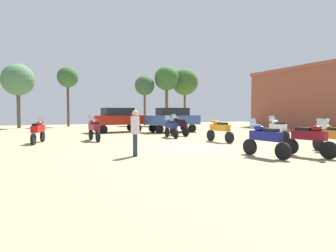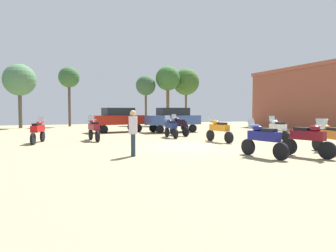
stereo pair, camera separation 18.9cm
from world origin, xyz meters
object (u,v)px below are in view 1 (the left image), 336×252
object	(u,v)px
motorcycle_1	(171,127)
motorcycle_4	(330,136)
motorcycle_5	(265,138)
motorcycle_9	(219,129)
motorcycle_11	(179,125)
tree_5	(167,79)
car_2	(118,118)
tree_6	(145,86)
motorcycle_6	(278,128)
tree_4	(18,80)
car_1	(172,118)
tree_2	(185,82)
motorcycle_12	(38,130)
motorcycle_10	(94,129)
motorcycle_7	(310,138)
tree_1	(68,78)
person_1	(135,129)

from	to	relation	value
motorcycle_1	motorcycle_4	size ratio (longest dim) A/B	0.98
motorcycle_5	motorcycle_9	distance (m)	5.62
motorcycle_5	motorcycle_11	bearing A→B (deg)	73.83
motorcycle_5	tree_5	world-z (taller)	tree_5
car_2	tree_6	xyz separation A→B (m)	(5.49, 9.88, 3.51)
tree_5	motorcycle_11	bearing A→B (deg)	-108.56
motorcycle_5	motorcycle_4	bearing A→B (deg)	-11.70
motorcycle_6	tree_4	xyz separation A→B (m)	(-15.34, 19.38, 4.08)
car_1	tree_2	size ratio (longest dim) A/B	0.62
car_1	car_2	size ratio (longest dim) A/B	0.97
motorcycle_9	motorcycle_6	bearing A→B (deg)	-17.29
motorcycle_4	motorcycle_5	size ratio (longest dim) A/B	0.98
motorcycle_12	tree_5	bearing A→B (deg)	63.81
motorcycle_9	car_1	world-z (taller)	car_1
motorcycle_6	motorcycle_10	xyz separation A→B (m)	(-10.22, 3.90, 0.01)
motorcycle_10	car_2	distance (m)	7.02
motorcycle_6	motorcycle_9	size ratio (longest dim) A/B	0.94
tree_5	motorcycle_7	bearing A→B (deg)	-99.15
motorcycle_1	motorcycle_7	world-z (taller)	motorcycle_7
tree_4	tree_1	bearing A→B (deg)	17.04
motorcycle_4	motorcycle_7	distance (m)	1.83
motorcycle_1	motorcycle_5	world-z (taller)	motorcycle_5
tree_2	tree_4	size ratio (longest dim) A/B	1.09
motorcycle_7	tree_6	distance (m)	25.98
motorcycle_12	tree_1	size ratio (longest dim) A/B	0.34
motorcycle_11	car_1	xyz separation A→B (m)	(0.88, 3.25, 0.43)
tree_1	tree_2	world-z (taller)	tree_2
motorcycle_1	motorcycle_10	bearing A→B (deg)	-178.35
motorcycle_4	car_1	distance (m)	13.58
motorcycle_4	tree_4	xyz separation A→B (m)	(-13.73, 24.31, 4.08)
motorcycle_4	tree_5	world-z (taller)	tree_5
person_1	tree_1	bearing A→B (deg)	4.33
motorcycle_1	motorcycle_6	world-z (taller)	same
motorcycle_5	tree_1	distance (m)	26.71
motorcycle_10	tree_5	xyz separation A→B (m)	(10.86, 15.48, 4.79)
motorcycle_11	car_1	distance (m)	3.40
motorcycle_10	tree_6	world-z (taller)	tree_6
motorcycle_1	motorcycle_6	distance (m)	6.61
motorcycle_4	car_1	bearing A→B (deg)	107.53
tree_5	tree_6	world-z (taller)	tree_5
car_2	tree_5	distance (m)	12.86
motorcycle_10	motorcycle_12	bearing A→B (deg)	176.33
tree_6	motorcycle_4	bearing A→B (deg)	-89.40
tree_1	tree_2	size ratio (longest dim) A/B	0.94
motorcycle_11	tree_2	bearing A→B (deg)	51.87
motorcycle_11	tree_4	bearing A→B (deg)	117.23
motorcycle_7	tree_2	world-z (taller)	tree_2
tree_4	motorcycle_6	bearing A→B (deg)	-51.64
motorcycle_12	tree_4	distance (m)	16.31
tree_4	motorcycle_11	bearing A→B (deg)	-51.40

